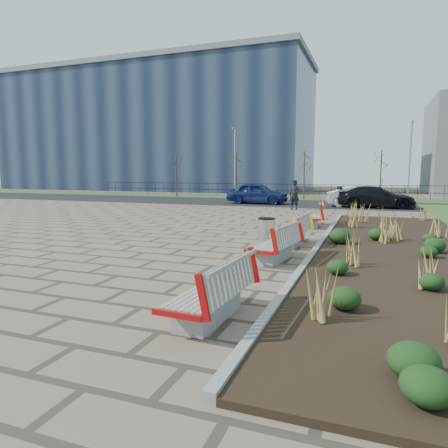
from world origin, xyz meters
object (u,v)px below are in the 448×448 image
(pedestrian, at_px, (294,195))
(lamp_east, at_px, (410,162))
(bench_b, at_px, (274,242))
(litter_bin, at_px, (266,231))
(bench_d, at_px, (312,215))
(car_blue, at_px, (258,193))
(bench_c, at_px, (291,230))
(car_silver, at_px, (359,197))
(lamp_west, at_px, (235,164))
(bench_a, at_px, (209,289))
(car_black, at_px, (376,197))

(pedestrian, distance_m, lamp_east, 11.37)
(bench_b, bearing_deg, litter_bin, 116.31)
(bench_d, xyz_separation_m, car_blue, (-5.45, 10.84, 0.28))
(bench_c, height_order, car_silver, car_silver)
(bench_b, relative_size, car_silver, 0.51)
(car_silver, bearing_deg, lamp_west, 59.32)
(litter_bin, height_order, lamp_east, lamp_east)
(lamp_east, bearing_deg, car_silver, -121.66)
(bench_d, relative_size, car_blue, 0.47)
(bench_b, distance_m, pedestrian, 14.79)
(bench_a, xyz_separation_m, car_blue, (-5.45, 22.54, 0.28))
(bench_c, xyz_separation_m, pedestrian, (-2.12, 12.13, 0.43))
(bench_b, distance_m, lamp_west, 25.04)
(bench_a, bearing_deg, car_blue, 106.77)
(car_black, bearing_deg, bench_c, 166.95)
(lamp_west, bearing_deg, pedestrian, -51.36)
(bench_c, bearing_deg, litter_bin, 176.47)
(lamp_west, height_order, lamp_east, same)
(bench_d, height_order, car_black, car_black)
(car_blue, relative_size, car_silver, 1.08)
(bench_a, relative_size, car_blue, 0.47)
(bench_b, relative_size, bench_d, 1.00)
(bench_c, relative_size, lamp_west, 0.35)
(bench_a, distance_m, lamp_west, 29.30)
(bench_a, height_order, lamp_west, lamp_west)
(car_silver, bearing_deg, bench_a, 172.43)
(car_silver, bearing_deg, bench_c, 170.53)
(litter_bin, bearing_deg, pedestrian, 95.97)
(bench_d, bearing_deg, bench_b, -97.73)
(bench_a, bearing_deg, pedestrian, 99.51)
(bench_a, xyz_separation_m, lamp_west, (-9.00, 27.77, 2.54))
(pedestrian, height_order, car_silver, pedestrian)
(litter_bin, xyz_separation_m, car_blue, (-4.58, 15.39, 0.37))
(bench_b, xyz_separation_m, lamp_west, (-9.00, 23.23, 2.54))
(bench_d, xyz_separation_m, car_black, (2.65, 10.29, 0.22))
(car_black, relative_size, lamp_east, 0.81)
(bench_c, distance_m, car_silver, 15.35)
(lamp_east, bearing_deg, lamp_west, 180.00)
(car_silver, height_order, lamp_east, lamp_east)
(pedestrian, bearing_deg, car_black, 45.29)
(car_black, distance_m, lamp_west, 13.21)
(bench_b, bearing_deg, car_silver, 92.73)
(bench_d, bearing_deg, pedestrian, 98.16)
(car_blue, height_order, car_silver, car_blue)
(car_blue, bearing_deg, car_black, -92.95)
(bench_d, height_order, car_blue, car_blue)
(litter_bin, relative_size, pedestrian, 0.44)
(car_blue, distance_m, car_silver, 7.08)
(car_silver, relative_size, car_black, 0.85)
(litter_bin, xyz_separation_m, car_black, (3.52, 14.85, 0.32))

